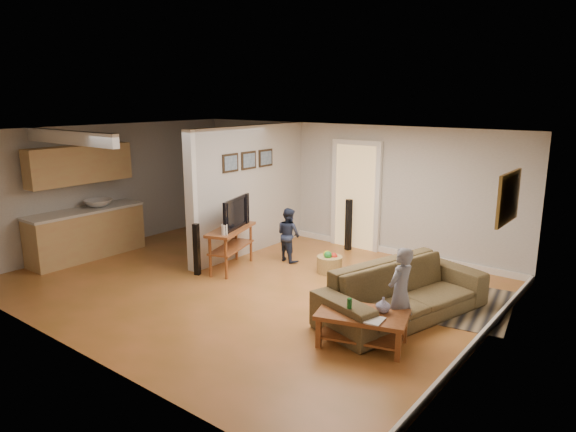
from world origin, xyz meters
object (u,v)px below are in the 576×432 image
(coffee_table, at_px, (364,320))
(tv_console, at_px, (232,232))
(toy_basket, at_px, (330,263))
(child, at_px, (398,336))
(sofa, at_px, (402,316))
(speaker_left, at_px, (197,250))
(toddler, at_px, (289,261))
(speaker_right, at_px, (349,225))

(coffee_table, xyz_separation_m, tv_console, (-3.32, 1.10, 0.35))
(toy_basket, height_order, child, child)
(sofa, height_order, coffee_table, coffee_table)
(coffee_table, height_order, child, coffee_table)
(sofa, height_order, speaker_left, speaker_left)
(tv_console, relative_size, child, 1.07)
(speaker_left, distance_m, toy_basket, 2.34)
(coffee_table, height_order, toddler, coffee_table)
(tv_console, distance_m, child, 3.68)
(child, bearing_deg, coffee_table, -20.14)
(sofa, xyz_separation_m, speaker_left, (-3.60, -0.57, 0.46))
(speaker_right, relative_size, child, 0.87)
(speaker_right, distance_m, child, 3.91)
(speaker_right, distance_m, toy_basket, 1.50)
(toy_basket, bearing_deg, child, -36.66)
(sofa, distance_m, toy_basket, 2.08)
(coffee_table, bearing_deg, tv_console, 161.59)
(tv_console, distance_m, toy_basket, 1.83)
(speaker_right, xyz_separation_m, toy_basket, (0.46, -1.39, -0.36))
(speaker_right, bearing_deg, toddler, -88.74)
(child, bearing_deg, speaker_left, -83.09)
(sofa, distance_m, tv_console, 3.41)
(speaker_left, relative_size, speaker_right, 0.88)
(tv_console, xyz_separation_m, child, (3.56, -0.63, -0.69))
(toddler, bearing_deg, speaker_left, 76.63)
(speaker_right, bearing_deg, coffee_table, -33.26)
(tv_console, bearing_deg, toy_basket, 13.49)
(tv_console, bearing_deg, toddler, 44.75)
(tv_console, bearing_deg, speaker_right, 47.85)
(sofa, height_order, child, child)
(coffee_table, distance_m, speaker_left, 3.62)
(tv_console, xyz_separation_m, toddler, (0.51, 1.00, -0.69))
(speaker_left, height_order, speaker_right, speaker_right)
(tv_console, bearing_deg, speaker_left, -131.96)
(tv_console, height_order, speaker_left, tv_console)
(toy_basket, bearing_deg, tv_console, -148.44)
(tv_console, relative_size, toddler, 1.26)
(sofa, relative_size, coffee_table, 2.08)
(sofa, relative_size, child, 2.15)
(speaker_left, bearing_deg, toddler, 49.69)
(coffee_table, distance_m, toy_basket, 2.73)
(coffee_table, relative_size, toddler, 1.22)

